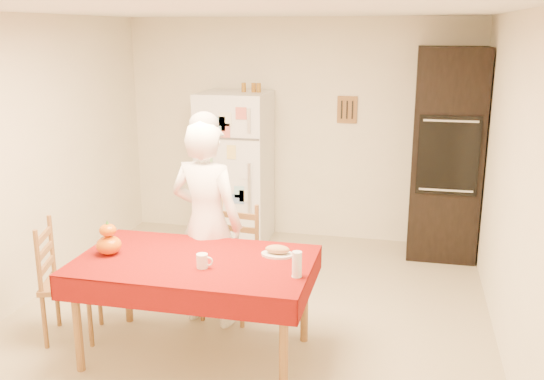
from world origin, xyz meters
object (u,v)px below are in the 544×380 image
(pumpkin_lower, at_px, (109,245))
(bread_plate, at_px, (278,255))
(dining_table, at_px, (195,268))
(seated_woman, at_px, (207,224))
(oven_cabinet, at_px, (446,155))
(wine_glass, at_px, (297,264))
(chair_left, at_px, (62,276))
(coffee_mug, at_px, (202,261))
(refrigerator, at_px, (235,168))
(chair_far, at_px, (233,257))

(pumpkin_lower, xyz_separation_m, bread_plate, (1.21, 0.24, -0.06))
(pumpkin_lower, bearing_deg, bread_plate, 11.30)
(dining_table, relative_size, bread_plate, 7.08)
(seated_woman, bearing_deg, pumpkin_lower, 57.80)
(oven_cabinet, height_order, dining_table, oven_cabinet)
(pumpkin_lower, bearing_deg, seated_woman, 46.96)
(wine_glass, bearing_deg, chair_left, 174.49)
(chair_left, bearing_deg, dining_table, -109.29)
(chair_left, bearing_deg, pumpkin_lower, -116.54)
(pumpkin_lower, height_order, wine_glass, wine_glass)
(dining_table, xyz_separation_m, pumpkin_lower, (-0.65, -0.04, 0.14))
(chair_left, height_order, seated_woman, seated_woman)
(oven_cabinet, xyz_separation_m, wine_glass, (-1.07, -2.74, -0.25))
(seated_woman, bearing_deg, oven_cabinet, -122.70)
(oven_cabinet, relative_size, coffee_mug, 22.00)
(pumpkin_lower, relative_size, bread_plate, 0.77)
(dining_table, bearing_deg, chair_left, 177.94)
(refrigerator, xyz_separation_m, coffee_mug, (0.55, -2.68, -0.04))
(bread_plate, bearing_deg, seated_woman, 152.17)
(refrigerator, relative_size, dining_table, 1.00)
(dining_table, bearing_deg, chair_far, 85.54)
(chair_left, xyz_separation_m, wine_glass, (1.89, -0.18, 0.34))
(chair_left, bearing_deg, chair_far, -76.05)
(dining_table, height_order, chair_far, chair_far)
(oven_cabinet, height_order, bread_plate, oven_cabinet)
(bread_plate, bearing_deg, oven_cabinet, 61.90)
(pumpkin_lower, distance_m, bread_plate, 1.24)
(refrigerator, height_order, seated_woman, refrigerator)
(dining_table, height_order, seated_woman, seated_woman)
(chair_far, xyz_separation_m, seated_woman, (-0.15, -0.19, 0.34))
(wine_glass, bearing_deg, dining_table, 169.63)
(oven_cabinet, xyz_separation_m, seated_woman, (-1.94, -2.04, -0.25))
(dining_table, xyz_separation_m, seated_woman, (-0.10, 0.56, 0.15))
(dining_table, xyz_separation_m, coffee_mug, (0.11, -0.14, 0.12))
(pumpkin_lower, bearing_deg, coffee_mug, -7.49)
(bread_plate, bearing_deg, chair_far, 133.16)
(wine_glass, bearing_deg, seated_woman, 141.29)
(chair_far, distance_m, chair_left, 1.37)
(chair_far, bearing_deg, dining_table, -87.52)
(chair_far, relative_size, seated_woman, 0.56)
(refrigerator, height_order, pumpkin_lower, refrigerator)
(dining_table, relative_size, wine_glass, 9.66)
(chair_far, bearing_deg, seated_woman, -121.59)
(refrigerator, bearing_deg, coffee_mug, -78.50)
(dining_table, distance_m, pumpkin_lower, 0.66)
(seated_woman, relative_size, pumpkin_lower, 9.17)
(oven_cabinet, bearing_deg, chair_left, -139.15)
(chair_left, bearing_deg, oven_cabinet, -66.38)
(chair_left, distance_m, pumpkin_lower, 0.57)
(refrigerator, bearing_deg, chair_far, -74.57)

